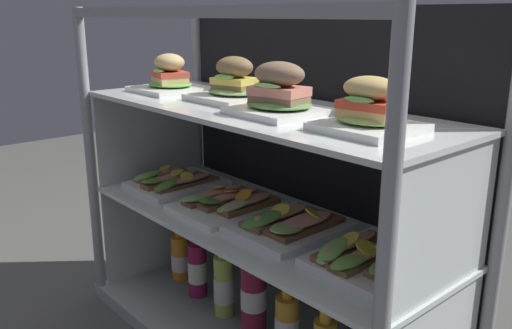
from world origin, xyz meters
TOP-DOWN VIEW (x-y plane):
  - case_frame at (0.00, 0.13)m, footprint 1.13×0.44m
  - riser_lower_tier at (0.00, 0.00)m, footprint 1.06×0.38m
  - shelf_lower_glass at (0.00, 0.00)m, footprint 1.08×0.39m
  - riser_upper_tier at (0.00, 0.00)m, footprint 1.06×0.38m
  - shelf_upper_glass at (0.00, 0.00)m, footprint 1.08×0.39m
  - plated_roll_sandwich_right_of_center at (-0.37, -0.01)m, footprint 0.20×0.20m
  - plated_roll_sandwich_near_left_corner at (-0.11, 0.02)m, footprint 0.20×0.20m
  - plated_roll_sandwich_center at (0.12, -0.03)m, footprint 0.19×0.19m
  - plated_roll_sandwich_mid_left at (0.37, -0.03)m, footprint 0.18×0.18m
  - open_sandwich_tray_center at (-0.38, -0.01)m, footprint 0.22×0.27m
  - open_sandwich_tray_left_of_center at (-0.11, -0.01)m, footprint 0.22×0.27m
  - open_sandwich_tray_near_left_corner at (0.12, 0.01)m, footprint 0.22×0.27m
  - open_sandwich_tray_near_right_corner at (0.37, 0.01)m, footprint 0.22×0.28m
  - juice_bottle_front_middle at (-0.42, 0.02)m, footprint 0.06×0.06m
  - juice_bottle_front_second at (-0.28, -0.00)m, footprint 0.06×0.06m
  - juice_bottle_near_post at (-0.14, -0.01)m, footprint 0.06×0.06m
  - juice_bottle_back_right at (-0.01, 0.00)m, footprint 0.07×0.07m
  - juice_bottle_front_fourth at (0.13, -0.01)m, footprint 0.06×0.06m

SIDE VIEW (x-z plane):
  - juice_bottle_front_middle at x=-0.42m, z-range 0.02..0.23m
  - juice_bottle_front_second at x=-0.28m, z-range 0.02..0.25m
  - juice_bottle_front_fourth at x=0.13m, z-range 0.02..0.25m
  - juice_bottle_near_post at x=-0.14m, z-range 0.02..0.27m
  - juice_bottle_back_right at x=-0.01m, z-range 0.02..0.28m
  - riser_lower_tier at x=0.00m, z-range 0.04..0.37m
  - shelf_lower_glass at x=0.00m, z-range 0.37..0.39m
  - open_sandwich_tray_center at x=-0.38m, z-range 0.38..0.43m
  - open_sandwich_tray_left_of_center at x=-0.11m, z-range 0.37..0.44m
  - open_sandwich_tray_near_right_corner at x=0.37m, z-range 0.37..0.44m
  - open_sandwich_tray_near_left_corner at x=0.12m, z-range 0.37..0.44m
  - case_frame at x=0.00m, z-range 0.04..0.97m
  - riser_upper_tier at x=0.00m, z-range 0.39..0.67m
  - shelf_upper_glass at x=0.00m, z-range 0.67..0.69m
  - plated_roll_sandwich_near_left_corner at x=-0.11m, z-range 0.67..0.78m
  - plated_roll_sandwich_mid_left at x=0.37m, z-range 0.67..0.78m
  - plated_roll_sandwich_right_of_center at x=-0.37m, z-range 0.67..0.78m
  - plated_roll_sandwich_center at x=0.12m, z-range 0.67..0.79m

